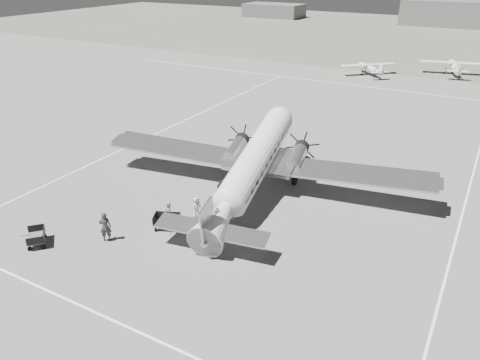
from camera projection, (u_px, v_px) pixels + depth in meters
name	position (u px, v px, depth m)	size (l,w,h in m)	color
ground	(272.00, 213.00, 33.71)	(260.00, 260.00, 0.00)	slate
taxi_line_near	(147.00, 336.00, 22.66)	(60.00, 0.15, 0.01)	white
taxi_line_right	(450.00, 260.00, 28.39)	(0.15, 80.00, 0.01)	white
taxi_line_left	(160.00, 132.00, 49.56)	(0.15, 60.00, 0.01)	white
taxi_line_horizon	(397.00, 90.00, 65.24)	(90.00, 0.15, 0.01)	white
grass_infield	(450.00, 38.00, 108.61)	(260.00, 90.00, 0.01)	#5D5B4E
shed_secondary	(274.00, 10.00, 147.89)	(18.00, 10.00, 4.00)	#545454
dc3_airliner	(253.00, 166.00, 34.98)	(26.74, 18.55, 5.09)	silver
light_plane_left	(369.00, 69.00, 73.48)	(9.02, 7.32, 1.87)	silver
light_plane_right	(454.00, 68.00, 73.66)	(10.48, 8.50, 2.17)	silver
baggage_cart_near	(167.00, 222.00, 31.52)	(1.82, 1.29, 1.03)	#545454
baggage_cart_far	(36.00, 238.00, 29.76)	(1.76, 1.24, 0.99)	#545454
ground_crew	(105.00, 227.00, 29.95)	(0.75, 0.49, 2.05)	#2D2D2D
ramp_agent	(170.00, 212.00, 32.24)	(0.76, 0.59, 1.56)	silver
passenger	(197.00, 208.00, 32.74)	(0.78, 0.51, 1.60)	silver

